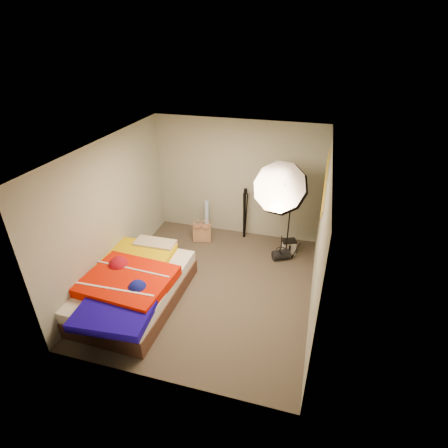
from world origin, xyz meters
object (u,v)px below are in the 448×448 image
(tote_bag, at_px, (202,233))
(camera_case, at_px, (288,247))
(duffel_bag, at_px, (281,255))
(photo_umbrella, at_px, (281,189))
(bed, at_px, (132,286))
(camera_tripod, at_px, (245,210))
(wrapping_roll, at_px, (207,218))

(tote_bag, height_order, camera_case, tote_bag)
(duffel_bag, relative_size, photo_umbrella, 0.16)
(bed, height_order, photo_umbrella, photo_umbrella)
(tote_bag, height_order, bed, bed)
(tote_bag, bearing_deg, photo_umbrella, -18.85)
(camera_case, relative_size, camera_tripod, 0.23)
(wrapping_roll, bearing_deg, tote_bag, -91.33)
(camera_case, height_order, camera_tripod, camera_tripod)
(camera_case, bearing_deg, bed, -158.38)
(duffel_bag, bearing_deg, wrapping_roll, 133.13)
(duffel_bag, bearing_deg, camera_tripod, 115.10)
(tote_bag, xyz_separation_m, wrapping_roll, (0.01, 0.30, 0.20))
(camera_tripod, bearing_deg, duffel_bag, -35.75)
(tote_bag, xyz_separation_m, duffel_bag, (1.72, -0.24, -0.09))
(duffel_bag, relative_size, bed, 0.14)
(wrapping_roll, distance_m, camera_case, 1.86)
(bed, bearing_deg, wrapping_roll, 78.15)
(tote_bag, relative_size, photo_umbrella, 0.18)
(tote_bag, bearing_deg, wrapping_roll, 77.84)
(tote_bag, bearing_deg, bed, -114.14)
(wrapping_roll, bearing_deg, camera_case, -8.23)
(wrapping_roll, xyz_separation_m, camera_case, (1.82, -0.26, -0.26))
(duffel_bag, relative_size, camera_tripod, 0.29)
(camera_case, distance_m, duffel_bag, 0.31)
(tote_bag, relative_size, duffel_bag, 1.16)
(tote_bag, distance_m, bed, 2.18)
(camera_case, bearing_deg, camera_tripod, 139.30)
(camera_case, distance_m, camera_tripod, 1.18)
(photo_umbrella, bearing_deg, camera_tripod, 141.35)
(camera_tripod, bearing_deg, wrapping_roll, -173.67)
(camera_case, distance_m, bed, 3.18)
(bed, relative_size, photo_umbrella, 1.12)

